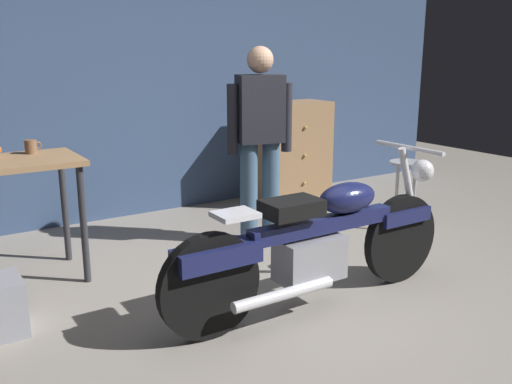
{
  "coord_description": "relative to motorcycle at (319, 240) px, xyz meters",
  "views": [
    {
      "loc": [
        -2.06,
        -2.55,
        1.63
      ],
      "look_at": [
        0.03,
        0.7,
        0.65
      ],
      "focal_mm": 39.12,
      "sensor_mm": 36.0,
      "label": 1
    }
  ],
  "objects": [
    {
      "name": "person_standing",
      "position": [
        0.38,
        1.28,
        0.48
      ],
      "size": [
        0.55,
        0.31,
        1.67
      ],
      "rotation": [
        0.0,
        0.0,
        2.89
      ],
      "color": "#405D78",
      "rests_on": "ground_plane"
    },
    {
      "name": "shop_stool",
      "position": [
        1.73,
        0.86,
        0.05
      ],
      "size": [
        0.32,
        0.32,
        0.64
      ],
      "color": "#B2B2B7",
      "rests_on": "ground_plane"
    },
    {
      "name": "wooden_dresser",
      "position": [
        1.41,
        2.22,
        0.1
      ],
      "size": [
        0.8,
        0.47,
        1.1
      ],
      "color": "#99724C",
      "rests_on": "ground_plane"
    },
    {
      "name": "motorcycle",
      "position": [
        0.0,
        0.0,
        0.0
      ],
      "size": [
        2.19,
        0.6,
        1.0
      ],
      "rotation": [
        0.0,
        0.0,
        -0.0
      ],
      "color": "black",
      "rests_on": "ground_plane"
    },
    {
      "name": "back_wall",
      "position": [
        -0.11,
        2.72,
        1.1
      ],
      "size": [
        8.0,
        0.12,
        3.1
      ],
      "primitive_type": "cube",
      "color": "#384C70",
      "rests_on": "ground_plane"
    },
    {
      "name": "mug_brown_stoneware",
      "position": [
        -1.38,
        1.64,
        0.5
      ],
      "size": [
        0.12,
        0.09,
        0.1
      ],
      "color": "brown",
      "rests_on": "workbench"
    },
    {
      "name": "ground_plane",
      "position": [
        -0.11,
        -0.08,
        -0.45
      ],
      "size": [
        12.0,
        12.0,
        0.0
      ],
      "primitive_type": "plane",
      "color": "gray"
    }
  ]
}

